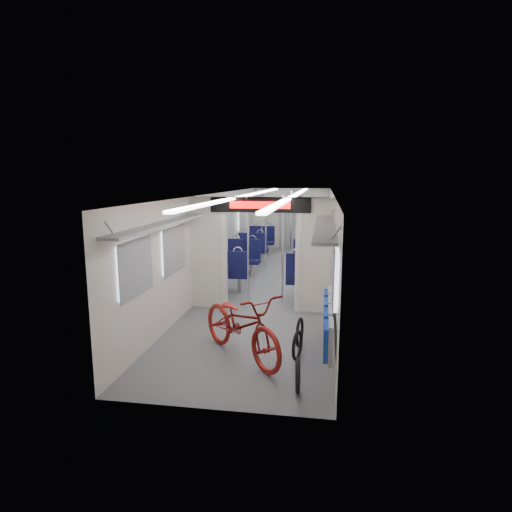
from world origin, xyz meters
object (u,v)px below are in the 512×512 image
at_px(bike_hoop_c, 300,334).
at_px(stanchion_far_left, 266,231).
at_px(stanchion_near_right, 283,250).
at_px(stanchion_far_right, 291,231).
at_px(seat_bay_near_right, 310,265).
at_px(stanchion_near_left, 248,248).
at_px(seat_bay_far_right, 314,244).
at_px(seat_bay_far_left, 258,242).
at_px(flip_bench, 328,321).
at_px(bicycle, 241,324).
at_px(seat_bay_near_left, 237,262).
at_px(bike_hoop_b, 297,347).
at_px(bike_hoop_a, 298,378).

bearing_deg(bike_hoop_c, stanchion_far_left, 103.16).
bearing_deg(stanchion_near_right, stanchion_far_right, 91.56).
xyz_separation_m(seat_bay_near_right, stanchion_near_left, (-1.31, -1.18, 0.58)).
bearing_deg(seat_bay_far_right, stanchion_far_left, -128.50).
bearing_deg(seat_bay_far_left, stanchion_far_left, -74.15).
bearing_deg(stanchion_far_left, seat_bay_far_right, 51.50).
bearing_deg(stanchion_near_left, flip_bench, -59.55).
distance_m(bicycle, flip_bench, 1.29).
bearing_deg(flip_bench, stanchion_near_right, 108.70).
distance_m(stanchion_near_right, stanchion_far_left, 3.29).
relative_size(bicycle, stanchion_near_right, 0.86).
relative_size(bike_hoop_c, stanchion_near_left, 0.21).
bearing_deg(seat_bay_near_left, seat_bay_near_right, -8.33).
height_order(flip_bench, seat_bay_far_right, seat_bay_far_right).
bearing_deg(bike_hoop_b, seat_bay_near_right, 89.71).
relative_size(bicycle, bike_hoop_c, 4.10).
bearing_deg(seat_bay_far_left, seat_bay_far_right, -5.13).
bearing_deg(seat_bay_far_left, flip_bench, -73.81).
bearing_deg(bike_hoop_b, bike_hoop_a, -86.07).
height_order(seat_bay_near_right, seat_bay_far_left, seat_bay_near_right).
distance_m(bicycle, stanchion_near_left, 3.23).
bearing_deg(seat_bay_near_left, stanchion_near_left, -69.05).
distance_m(bike_hoop_a, seat_bay_far_right, 8.88).
bearing_deg(seat_bay_near_right, bicycle, -101.24).
relative_size(bicycle, bike_hoop_a, 4.38).
distance_m(seat_bay_near_right, seat_bay_far_left, 4.20).
bearing_deg(bicycle, flip_bench, -34.98).
bearing_deg(seat_bay_near_right, stanchion_far_right, 106.41).
bearing_deg(stanchion_far_left, seat_bay_near_left, -107.95).
relative_size(stanchion_near_left, stanchion_far_right, 1.00).
bearing_deg(flip_bench, stanchion_near_left, 120.45).
distance_m(bike_hoop_b, stanchion_near_right, 3.18).
xyz_separation_m(seat_bay_far_left, stanchion_near_right, (1.33, -5.05, 0.61)).
xyz_separation_m(bike_hoop_a, seat_bay_far_left, (-1.92, 9.04, 0.34)).
xyz_separation_m(bike_hoop_c, seat_bay_near_right, (0.02, 3.77, 0.36)).
height_order(stanchion_far_left, stanchion_far_right, same).
distance_m(bicycle, bike_hoop_c, 1.05).
bearing_deg(bike_hoop_b, stanchion_far_right, 95.44).
bearing_deg(bike_hoop_a, seat_bay_far_right, 90.30).
bearing_deg(seat_bay_near_left, stanchion_far_left, 72.05).
relative_size(seat_bay_far_right, stanchion_near_left, 0.95).
height_order(bike_hoop_c, stanchion_far_right, stanchion_far_right).
xyz_separation_m(seat_bay_near_left, stanchion_near_left, (0.56, -1.46, 0.60)).
bearing_deg(seat_bay_near_left, stanchion_far_right, 56.77).
relative_size(bike_hoop_c, stanchion_near_right, 0.21).
bearing_deg(bike_hoop_b, stanchion_near_right, 99.84).
distance_m(bike_hoop_c, stanchion_near_right, 2.70).
relative_size(bicycle, seat_bay_far_left, 0.96).
xyz_separation_m(seat_bay_far_left, stanchion_far_right, (1.23, -1.60, 0.61)).
bearing_deg(seat_bay_far_left, bike_hoop_c, -76.17).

